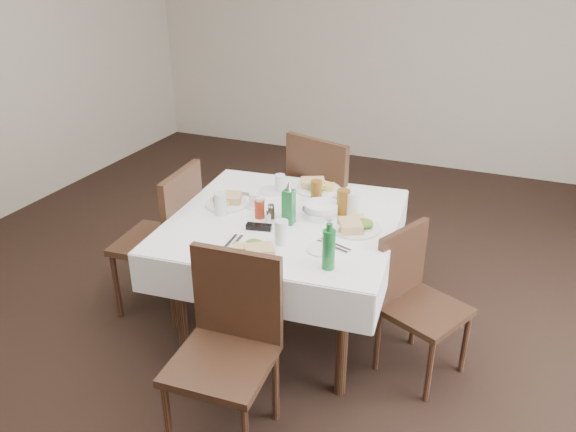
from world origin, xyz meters
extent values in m
plane|color=black|center=(0.00, 0.00, 0.00)|extent=(7.00, 7.00, 0.00)
cube|color=#C0B5A1|center=(0.00, 3.50, 1.40)|extent=(6.00, 0.04, 2.80)
cylinder|color=black|center=(-0.48, -0.31, 0.36)|extent=(0.06, 0.06, 0.72)
cylinder|color=black|center=(-0.57, 0.60, 0.36)|extent=(0.06, 0.06, 0.72)
cylinder|color=black|center=(0.42, -0.22, 0.36)|extent=(0.06, 0.06, 0.72)
cylinder|color=black|center=(0.34, 0.68, 0.36)|extent=(0.06, 0.06, 0.72)
cube|color=black|center=(-0.07, 0.19, 0.73)|extent=(1.23, 1.23, 0.03)
cube|color=white|center=(-0.07, 0.19, 0.76)|extent=(1.36, 1.36, 0.01)
cube|color=white|center=(-0.13, 0.81, 0.65)|extent=(1.25, 0.13, 0.22)
cube|color=white|center=(-0.02, -0.44, 0.65)|extent=(1.25, 0.13, 0.22)
cube|color=white|center=(0.55, 0.24, 0.65)|extent=(0.13, 1.25, 0.22)
cube|color=white|center=(-0.70, 0.13, 0.65)|extent=(0.13, 1.25, 0.22)
cube|color=black|center=(-0.05, 1.05, 0.50)|extent=(0.62, 0.62, 0.04)
cube|color=black|center=(-0.12, 0.83, 0.77)|extent=(0.48, 0.19, 0.53)
cylinder|color=black|center=(0.22, 1.18, 0.25)|extent=(0.04, 0.04, 0.50)
cylinder|color=black|center=(0.09, 0.78, 0.25)|extent=(0.04, 0.04, 0.50)
cylinder|color=black|center=(-0.18, 1.31, 0.25)|extent=(0.04, 0.04, 0.50)
cylinder|color=black|center=(-0.31, 0.91, 0.25)|extent=(0.04, 0.04, 0.50)
cube|color=black|center=(0.00, -0.73, 0.45)|extent=(0.47, 0.47, 0.04)
cube|color=black|center=(-0.01, -0.53, 0.69)|extent=(0.44, 0.07, 0.48)
cylinder|color=black|center=(-0.17, -0.93, 0.22)|extent=(0.04, 0.04, 0.45)
cylinder|color=black|center=(-0.20, -0.55, 0.22)|extent=(0.04, 0.04, 0.45)
cylinder|color=black|center=(0.18, -0.53, 0.22)|extent=(0.04, 0.04, 0.45)
cube|color=black|center=(0.77, 0.12, 0.40)|extent=(0.52, 0.52, 0.04)
cube|color=black|center=(0.61, 0.19, 0.61)|extent=(0.20, 0.37, 0.43)
cylinder|color=black|center=(0.86, -0.11, 0.20)|extent=(0.03, 0.03, 0.40)
cylinder|color=black|center=(0.55, 0.03, 0.20)|extent=(0.03, 0.03, 0.40)
cylinder|color=black|center=(1.00, 0.20, 0.20)|extent=(0.03, 0.03, 0.40)
cylinder|color=black|center=(0.69, 0.34, 0.20)|extent=(0.03, 0.03, 0.40)
cube|color=black|center=(-0.92, 0.11, 0.47)|extent=(0.50, 0.50, 0.04)
cube|color=black|center=(-0.71, 0.13, 0.72)|extent=(0.08, 0.46, 0.50)
cylinder|color=black|center=(-1.14, 0.29, 0.23)|extent=(0.04, 0.04, 0.47)
cylinder|color=black|center=(-0.74, 0.32, 0.23)|extent=(0.04, 0.04, 0.47)
cylinder|color=black|center=(-1.10, -0.10, 0.23)|extent=(0.04, 0.04, 0.47)
cylinder|color=black|center=(-0.71, -0.07, 0.23)|extent=(0.04, 0.04, 0.47)
cylinder|color=white|center=(-0.03, 0.64, 0.77)|extent=(0.28, 0.28, 0.01)
cube|color=tan|center=(-0.08, 0.66, 0.80)|extent=(0.18, 0.17, 0.05)
cube|color=tan|center=(0.02, 0.65, 0.80)|extent=(0.10, 0.08, 0.04)
ellipsoid|color=#1D5E15|center=(-0.03, 0.60, 0.80)|extent=(0.11, 0.09, 0.05)
cylinder|color=white|center=(-0.05, -0.27, 0.77)|extent=(0.27, 0.27, 0.01)
cube|color=tan|center=(-0.01, -0.28, 0.80)|extent=(0.18, 0.17, 0.05)
cube|color=tan|center=(-0.10, -0.28, 0.79)|extent=(0.10, 0.09, 0.04)
ellipsoid|color=#1D5E15|center=(-0.06, -0.23, 0.80)|extent=(0.10, 0.09, 0.05)
cylinder|color=white|center=(0.34, 0.21, 0.77)|extent=(0.28, 0.28, 0.01)
cube|color=tan|center=(0.32, 0.16, 0.80)|extent=(0.17, 0.18, 0.05)
cube|color=tan|center=(0.33, 0.26, 0.80)|extent=(0.09, 0.10, 0.04)
ellipsoid|color=#1D5E15|center=(0.38, 0.22, 0.80)|extent=(0.10, 0.09, 0.05)
cylinder|color=white|center=(-0.46, 0.22, 0.77)|extent=(0.26, 0.26, 0.01)
cube|color=tan|center=(-0.44, 0.26, 0.80)|extent=(0.14, 0.16, 0.04)
cube|color=tan|center=(-0.46, 0.17, 0.79)|extent=(0.07, 0.09, 0.03)
ellipsoid|color=#1D5E15|center=(-0.51, 0.22, 0.80)|extent=(0.09, 0.09, 0.04)
cylinder|color=white|center=(-0.29, 0.51, 0.77)|extent=(0.17, 0.17, 0.01)
cylinder|color=white|center=(0.25, -0.09, 0.77)|extent=(0.15, 0.15, 0.01)
cylinder|color=silver|center=(-0.24, 0.52, 0.82)|extent=(0.06, 0.06, 0.12)
cylinder|color=silver|center=(0.03, -0.10, 0.83)|extent=(0.07, 0.07, 0.13)
cylinder|color=silver|center=(0.27, 0.36, 0.83)|extent=(0.08, 0.08, 0.14)
cylinder|color=silver|center=(-0.43, 0.10, 0.83)|extent=(0.07, 0.07, 0.13)
cylinder|color=brown|center=(0.02, 0.45, 0.83)|extent=(0.07, 0.07, 0.14)
cylinder|color=brown|center=(0.22, 0.35, 0.84)|extent=(0.07, 0.07, 0.16)
cylinder|color=silver|center=(0.11, 0.30, 0.78)|extent=(0.22, 0.22, 0.04)
cylinder|color=white|center=(0.11, 0.30, 0.81)|extent=(0.20, 0.20, 0.04)
cube|color=black|center=(-0.05, 0.19, 0.85)|extent=(0.05, 0.05, 0.17)
cone|color=silver|center=(-0.05, 0.19, 0.95)|extent=(0.03, 0.03, 0.05)
cube|color=#17672A|center=(-0.02, 0.13, 0.86)|extent=(0.06, 0.06, 0.20)
cone|color=silver|center=(-0.02, 0.13, 0.99)|extent=(0.03, 0.03, 0.05)
cylinder|color=#A42B13|center=(-0.20, 0.14, 0.81)|extent=(0.06, 0.06, 0.10)
cylinder|color=white|center=(-0.20, 0.14, 0.87)|extent=(0.04, 0.04, 0.02)
cylinder|color=white|center=(-0.13, 0.10, 0.79)|extent=(0.03, 0.03, 0.06)
cylinder|color=silver|center=(-0.13, 0.10, 0.82)|extent=(0.03, 0.03, 0.01)
cylinder|color=#3C301E|center=(-0.14, 0.16, 0.80)|extent=(0.04, 0.04, 0.07)
cylinder|color=silver|center=(-0.14, 0.16, 0.84)|extent=(0.04, 0.04, 0.01)
cylinder|color=white|center=(-0.29, 0.26, 0.77)|extent=(0.11, 0.11, 0.01)
cylinder|color=white|center=(-0.29, 0.26, 0.81)|extent=(0.07, 0.07, 0.07)
cylinder|color=black|center=(-0.29, 0.26, 0.83)|extent=(0.06, 0.06, 0.01)
torus|color=white|center=(-0.25, 0.27, 0.81)|extent=(0.05, 0.02, 0.05)
cube|color=black|center=(-0.15, 0.00, 0.78)|extent=(0.15, 0.07, 0.03)
cylinder|color=#17672A|center=(0.34, -0.24, 0.86)|extent=(0.06, 0.06, 0.20)
cylinder|color=#17672A|center=(0.34, -0.24, 0.98)|extent=(0.03, 0.03, 0.04)
cube|color=white|center=(0.24, 0.13, 0.78)|extent=(0.09, 0.07, 0.04)
cube|color=pink|center=(0.24, 0.13, 0.79)|extent=(0.07, 0.05, 0.02)
cube|color=silver|center=(0.11, 0.63, 0.77)|extent=(0.06, 0.17, 0.01)
cube|color=silver|center=(0.14, 0.62, 0.77)|extent=(0.06, 0.17, 0.01)
cube|color=silver|center=(-0.18, -0.21, 0.77)|extent=(0.04, 0.21, 0.01)
cube|color=silver|center=(-0.22, -0.21, 0.77)|extent=(0.04, 0.21, 0.01)
cube|color=silver|center=(0.29, -0.04, 0.77)|extent=(0.19, 0.08, 0.01)
cube|color=silver|center=(0.30, -0.01, 0.77)|extent=(0.19, 0.08, 0.01)
cube|color=silver|center=(-0.46, 0.41, 0.77)|extent=(0.19, 0.03, 0.01)
cube|color=silver|center=(-0.46, 0.38, 0.77)|extent=(0.19, 0.03, 0.01)
camera|label=1|loc=(1.05, -2.46, 2.14)|focal=35.00mm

